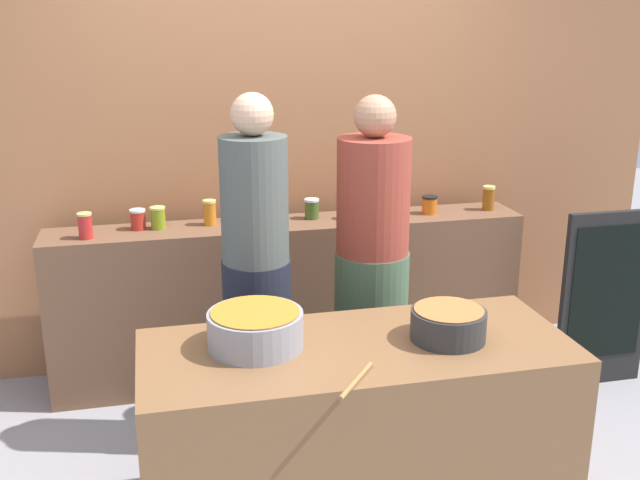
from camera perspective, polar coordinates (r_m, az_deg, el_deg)
name	(u,v)px	position (r m, az deg, el deg)	size (l,w,h in m)	color
ground	(337,479)	(3.61, 1.32, -17.79)	(12.00, 12.00, 0.00)	gray
storefront_wall	(277,113)	(4.42, -3.29, 9.69)	(4.80, 0.12, 3.00)	#A46942
display_shelf	(291,299)	(4.34, -2.25, -4.55)	(2.70, 0.36, 0.93)	brown
prep_table	(356,436)	(3.15, 2.78, -14.73)	(1.70, 0.70, 0.81)	brown
preserve_jar_0	(85,226)	(4.06, -17.54, 1.05)	(0.08, 0.08, 0.14)	red
preserve_jar_1	(138,219)	(4.16, -13.77, 1.55)	(0.09, 0.09, 0.11)	#B02A1F
preserve_jar_2	(158,218)	(4.14, -12.30, 1.67)	(0.08, 0.08, 0.12)	olive
preserve_jar_3	(210,212)	(4.16, -8.44, 2.10)	(0.07, 0.07, 0.14)	orange
preserve_jar_4	(312,209)	(4.25, -0.64, 2.41)	(0.08, 0.08, 0.12)	#3C5621
preserve_jar_5	(353,209)	(4.25, 2.51, 2.41)	(0.07, 0.07, 0.12)	#3B4820
preserve_jar_6	(381,208)	(4.30, 4.71, 2.46)	(0.09, 0.09, 0.11)	red
preserve_jar_7	(430,205)	(4.41, 8.38, 2.68)	(0.09, 0.09, 0.10)	#CD5F17
preserve_jar_8	(489,198)	(4.55, 12.78, 3.17)	(0.07, 0.07, 0.14)	#8C4C11
cooking_pot_left	(255,329)	(2.91, -4.96, -6.83)	(0.37, 0.37, 0.15)	gray
cooking_pot_center	(448,324)	(3.02, 9.79, -6.38)	(0.30, 0.30, 0.13)	#2D2D2D
wooden_spoon	(356,380)	(2.67, 2.79, -10.69)	(0.02, 0.02, 0.28)	#9E703D
cook_with_tongs	(257,293)	(3.54, -4.86, -4.05)	(0.32, 0.32, 1.73)	#1D212E
cook_in_cap	(371,283)	(3.74, 3.96, -3.27)	(0.37, 0.37, 1.70)	#466145
chalkboard_sign	(605,299)	(4.50, 20.97, -4.22)	(0.54, 0.05, 1.03)	black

